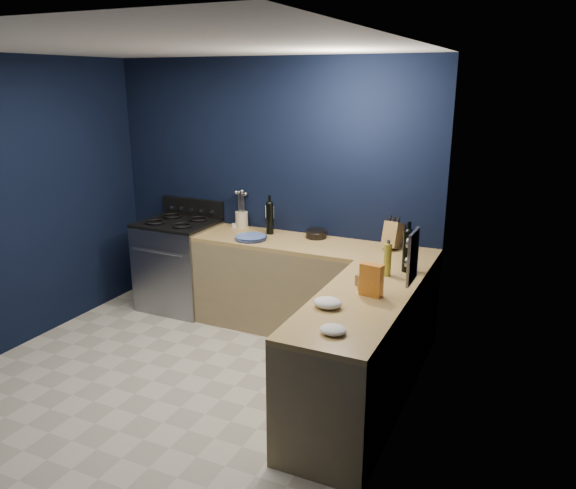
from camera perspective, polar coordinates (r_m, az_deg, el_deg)
The scene contains 27 objects.
floor at distance 4.75m, azimuth -11.53°, elevation -14.15°, with size 3.50×3.50×0.02m, color #BAB6A3.
ceiling at distance 4.10m, azimuth -13.74°, elevation 19.22°, with size 3.50×3.50×0.02m, color silver.
wall_back at distance 5.70m, azimuth -1.81°, elevation 5.55°, with size 3.50×0.02×2.60m, color black.
wall_right at distance 3.49m, azimuth 11.16°, elevation -1.92°, with size 0.02×3.50×2.60m, color black.
cab_back at distance 5.41m, azimuth 2.43°, elevation -4.66°, with size 2.30×0.63×0.86m, color #8F794F.
top_back at distance 5.27m, azimuth 2.49°, elevation -0.09°, with size 2.30×0.63×0.04m, color olive.
cab_right at distance 4.17m, azimuth 7.05°, elevation -11.59°, with size 0.63×1.67×0.86m, color #8F794F.
top_right at distance 3.98m, azimuth 7.28°, elevation -5.87°, with size 0.63×1.67×0.04m, color olive.
gas_range at distance 6.10m, azimuth -11.02°, elevation -2.17°, with size 0.76×0.66×0.92m, color gray.
oven_door at distance 5.87m, azimuth -12.80°, elevation -3.14°, with size 0.59×0.02×0.42m, color black.
cooktop at distance 5.97m, azimuth -11.27°, elevation 2.15°, with size 0.76×0.66×0.03m, color black.
backguard at distance 6.18m, azimuth -9.70°, elevation 3.74°, with size 0.76×0.06×0.20m, color black.
spice_panel at distance 4.05m, azimuth 12.64°, elevation -1.22°, with size 0.02×0.28×0.38m, color gray.
wall_outlet at distance 5.72m, azimuth -1.89°, elevation 3.34°, with size 0.09×0.02×0.13m, color white.
plate_stack at distance 5.39m, azimuth -3.83°, elevation 0.70°, with size 0.30×0.30×0.04m, color #3F4DA6.
ramekin at distance 5.87m, azimuth -5.37°, elevation 1.98°, with size 0.08×0.08×0.03m, color white.
utensil_crock at distance 5.84m, azimuth -4.75°, elevation 2.57°, with size 0.13×0.13×0.16m, color beige.
wine_bottle_back at distance 5.54m, azimuth -1.87°, elevation 2.65°, with size 0.08×0.08×0.31m, color black.
lemon_basket at distance 5.44m, azimuth 2.89°, elevation 1.07°, with size 0.20×0.20×0.08m, color black.
knife_block at distance 5.18m, azimuth 10.66°, elevation 0.93°, with size 0.13×0.21×0.24m, color olive.
wine_bottle_right at distance 4.55m, azimuth 12.11°, elevation -0.72°, with size 0.08×0.08×0.33m, color black.
oil_bottle at distance 4.43m, azimuth 10.13°, elevation -1.55°, with size 0.06×0.06×0.26m, color olive.
spice_jar_near at distance 4.13m, azimuth 7.46°, elevation -3.90°, with size 0.05×0.05×0.11m, color olive.
spice_jar_far at distance 4.23m, azimuth 7.11°, elevation -3.60°, with size 0.04×0.04×0.08m, color olive.
crouton_bag at distance 4.01m, azimuth 8.51°, elevation -3.60°, with size 0.16×0.08×0.24m, color #B43722.
towel_front at distance 3.81m, azimuth 4.07°, elevation -5.95°, with size 0.20×0.17×0.07m, color white.
towel_end at distance 3.44m, azimuth 4.62°, elevation -8.67°, with size 0.17×0.15×0.05m, color white.
Camera 1 is at (2.52, -3.23, 2.39)m, focal length 34.84 mm.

